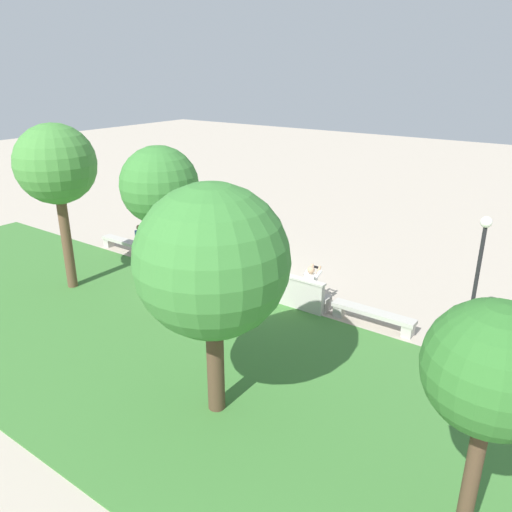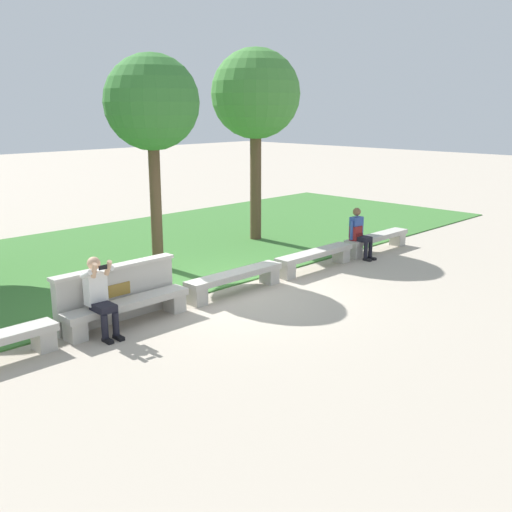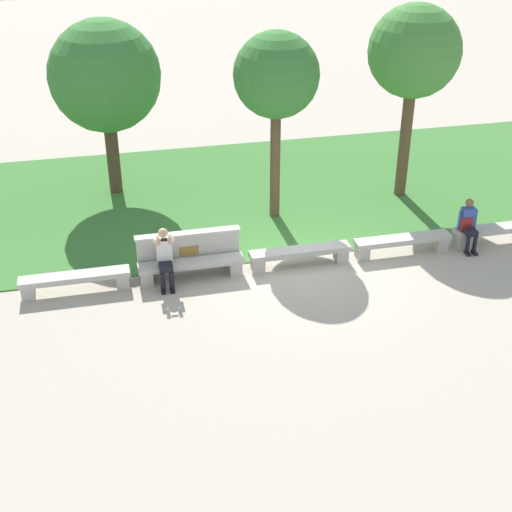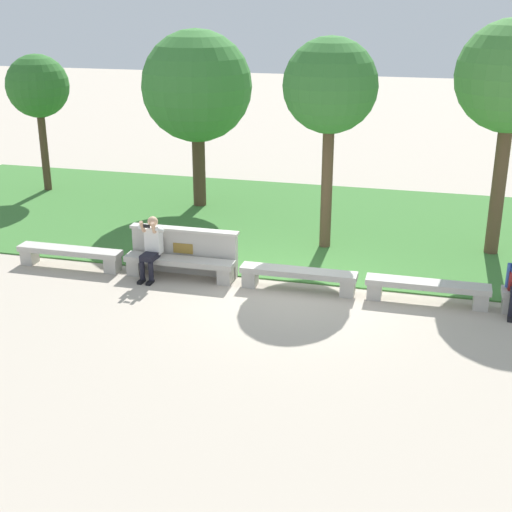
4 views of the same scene
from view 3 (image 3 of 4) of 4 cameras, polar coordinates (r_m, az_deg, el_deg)
The scene contains 14 objects.
ground_plane at distance 16.80m, azimuth 3.51°, elevation -0.77°, with size 80.00×80.00×0.00m, color #B2A593.
grass_strip at distance 20.57m, azimuth 0.07°, elevation 5.17°, with size 24.65×8.00×0.03m, color #3D7533.
bench_main at distance 16.09m, azimuth -14.28°, elevation -1.87°, with size 2.39×0.40×0.45m.
bench_near at distance 16.17m, azimuth -5.21°, elevation -0.85°, with size 2.39×0.40×0.45m.
bench_mid at distance 16.64m, azimuth 3.54°, elevation 0.16°, with size 2.39×0.40×0.45m.
bench_far at distance 17.49m, azimuth 11.63°, elevation 1.09°, with size 2.39×0.40×0.45m.
bench_end at distance 18.65m, azimuth 18.85°, elevation 1.90°, with size 2.39×0.40×0.45m.
backrest_wall_with_plaque at distance 16.36m, azimuth -5.42°, elevation 0.35°, with size 2.40×0.24×1.01m.
person_photographer at distance 15.84m, azimuth -7.32°, elevation 0.12°, with size 0.48×0.73×1.32m.
person_distant at distance 18.00m, azimuth 16.64°, elevation 2.55°, with size 0.48×0.69×1.26m.
backpack at distance 18.05m, azimuth 16.40°, elevation 2.50°, with size 0.28×0.24×0.43m.
tree_behind_wall at distance 17.85m, azimuth 1.64°, elevation 14.13°, with size 2.13×2.13×4.86m.
tree_left_background at distance 19.58m, azimuth 12.55°, elevation 15.56°, with size 2.43×2.43×5.26m.
tree_far_back at distance 19.90m, azimuth -12.00°, elevation 13.85°, with size 2.99×2.99×4.85m.
Camera 3 is at (-4.34, -13.93, 8.32)m, focal length 50.00 mm.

